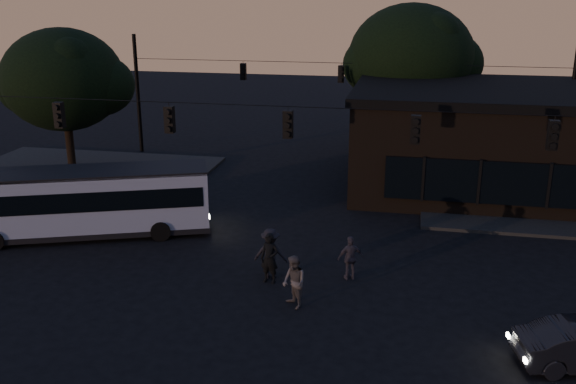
% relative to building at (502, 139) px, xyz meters
% --- Properties ---
extents(ground, '(120.00, 120.00, 0.00)m').
position_rel_building_xyz_m(ground, '(-9.00, -15.97, -2.71)').
color(ground, black).
rests_on(ground, ground).
extents(sidewalk_far_right, '(14.00, 10.00, 0.15)m').
position_rel_building_xyz_m(sidewalk_far_right, '(3.00, -1.97, -2.63)').
color(sidewalk_far_right, black).
rests_on(sidewalk_far_right, ground).
extents(sidewalk_far_left, '(14.00, 10.00, 0.15)m').
position_rel_building_xyz_m(sidewalk_far_left, '(-23.00, -1.97, -2.63)').
color(sidewalk_far_left, black).
rests_on(sidewalk_far_left, ground).
extents(building, '(15.40, 10.41, 5.40)m').
position_rel_building_xyz_m(building, '(0.00, 0.00, 0.00)').
color(building, black).
rests_on(building, ground).
extents(tree_behind, '(7.60, 7.60, 9.43)m').
position_rel_building_xyz_m(tree_behind, '(-5.00, 6.03, 3.48)').
color(tree_behind, black).
rests_on(tree_behind, ground).
extents(tree_left, '(6.40, 6.40, 8.30)m').
position_rel_building_xyz_m(tree_left, '(-23.00, -2.97, 2.86)').
color(tree_left, black).
rests_on(tree_left, ground).
extents(signal_rig_near, '(26.24, 0.30, 7.50)m').
position_rel_building_xyz_m(signal_rig_near, '(-9.00, -11.97, 1.74)').
color(signal_rig_near, black).
rests_on(signal_rig_near, ground).
extents(signal_rig_far, '(26.24, 0.30, 7.50)m').
position_rel_building_xyz_m(signal_rig_far, '(-9.00, 4.03, 1.50)').
color(signal_rig_far, black).
rests_on(signal_rig_far, ground).
extents(bus, '(10.55, 5.89, 2.92)m').
position_rel_building_xyz_m(bus, '(-18.09, -10.48, -1.07)').
color(bus, '#8089A3').
rests_on(bus, ground).
extents(pedestrian_a, '(0.76, 0.57, 1.88)m').
position_rel_building_xyz_m(pedestrian_a, '(-9.37, -13.48, -1.77)').
color(pedestrian_a, black).
rests_on(pedestrian_a, ground).
extents(pedestrian_b, '(1.09, 1.12, 1.82)m').
position_rel_building_xyz_m(pedestrian_b, '(-8.16, -15.18, -1.80)').
color(pedestrian_b, '#4D4746').
rests_on(pedestrian_b, ground).
extents(pedestrian_c, '(1.05, 0.76, 1.66)m').
position_rel_building_xyz_m(pedestrian_c, '(-6.54, -12.62, -1.88)').
color(pedestrian_c, '#322F39').
rests_on(pedestrian_c, ground).
extents(pedestrian_d, '(1.25, 0.74, 1.91)m').
position_rel_building_xyz_m(pedestrian_d, '(-9.43, -13.06, -1.75)').
color(pedestrian_d, black).
rests_on(pedestrian_d, ground).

